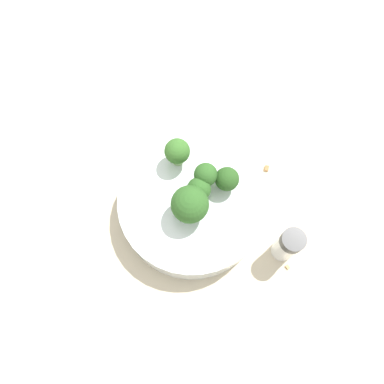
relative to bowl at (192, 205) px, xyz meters
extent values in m
plane|color=beige|center=(0.00, 0.00, -0.03)|extent=(3.00, 3.00, 0.00)
cylinder|color=silver|center=(0.00, 0.00, 0.00)|extent=(0.23, 0.23, 0.05)
cylinder|color=#7A9E5B|center=(-0.03, -0.01, 0.04)|extent=(0.02, 0.02, 0.03)
sphere|color=#2D5B23|center=(-0.03, -0.01, 0.06)|extent=(0.04, 0.04, 0.04)
cylinder|color=#84AD66|center=(-0.01, 0.00, 0.04)|extent=(0.02, 0.02, 0.02)
sphere|color=#2D5B23|center=(-0.01, 0.00, 0.06)|extent=(0.04, 0.04, 0.04)
cylinder|color=#84AD66|center=(-0.01, -0.07, 0.04)|extent=(0.02, 0.02, 0.03)
sphere|color=#386B28|center=(-0.01, -0.07, 0.06)|extent=(0.04, 0.04, 0.04)
cylinder|color=#8EB770|center=(0.01, 0.02, 0.04)|extent=(0.02, 0.02, 0.03)
sphere|color=#2D5B23|center=(0.01, 0.02, 0.06)|extent=(0.05, 0.05, 0.05)
cylinder|color=#7A9E5B|center=(-0.06, 0.01, 0.04)|extent=(0.02, 0.02, 0.02)
sphere|color=#28511E|center=(-0.06, 0.01, 0.05)|extent=(0.04, 0.04, 0.04)
cylinder|color=silver|center=(-0.09, 0.13, 0.01)|extent=(0.03, 0.03, 0.06)
cylinder|color=#2D2D2D|center=(-0.09, 0.13, 0.05)|extent=(0.04, 0.04, 0.02)
cube|color=tan|center=(-0.08, 0.16, -0.02)|extent=(0.01, 0.01, 0.01)
cube|color=olive|center=(-0.15, 0.00, -0.02)|extent=(0.01, 0.01, 0.01)
camera|label=1|loc=(0.09, 0.16, 0.56)|focal=35.00mm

